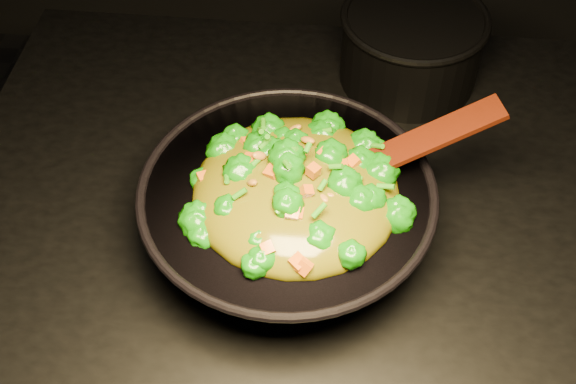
# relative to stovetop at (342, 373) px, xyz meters

# --- Properties ---
(stovetop) EXTENTS (1.20, 0.90, 0.90)m
(stovetop) POSITION_rel_stovetop_xyz_m (0.00, 0.00, 0.00)
(stovetop) COLOR black
(stovetop) RESTS_ON ground
(wok) EXTENTS (0.49, 0.49, 0.10)m
(wok) POSITION_rel_stovetop_xyz_m (-0.10, -0.04, 0.50)
(wok) COLOR black
(wok) RESTS_ON stovetop
(stir_fry) EXTENTS (0.29, 0.29, 0.09)m
(stir_fry) POSITION_rel_stovetop_xyz_m (-0.09, -0.04, 0.60)
(stir_fry) COLOR #167808
(stir_fry) RESTS_ON wok
(spatula) EXTENTS (0.25, 0.12, 0.11)m
(spatula) POSITION_rel_stovetop_xyz_m (0.04, 0.01, 0.60)
(spatula) COLOR #381307
(spatula) RESTS_ON wok
(back_pot) EXTENTS (0.23, 0.23, 0.13)m
(back_pot) POSITION_rel_stovetop_xyz_m (0.06, 0.32, 0.51)
(back_pot) COLOR black
(back_pot) RESTS_ON stovetop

